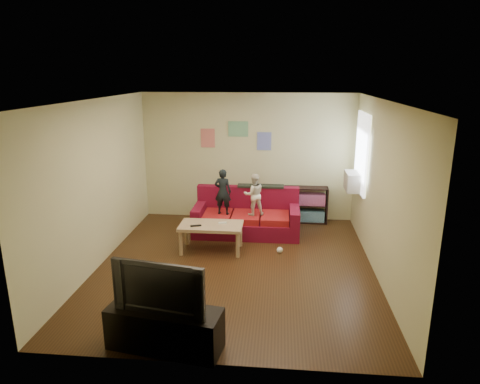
# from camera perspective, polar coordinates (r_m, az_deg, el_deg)

# --- Properties ---
(room_shell) EXTENTS (4.52, 5.02, 2.72)m
(room_shell) POSITION_cam_1_polar(r_m,az_deg,el_deg) (6.73, -0.65, 0.63)
(room_shell) COLOR #3B2310
(room_shell) RESTS_ON ground
(sofa) EXTENTS (2.06, 0.95, 0.91)m
(sofa) POSITION_cam_1_polar(r_m,az_deg,el_deg) (8.52, 0.91, -3.46)
(sofa) COLOR maroon
(sofa) RESTS_ON ground
(child_a) EXTENTS (0.35, 0.25, 0.89)m
(child_a) POSITION_cam_1_polar(r_m,az_deg,el_deg) (8.24, -2.30, 0.03)
(child_a) COLOR black
(child_a) RESTS_ON sofa
(child_b) EXTENTS (0.47, 0.41, 0.82)m
(child_b) POSITION_cam_1_polar(r_m,az_deg,el_deg) (8.19, 1.87, -0.33)
(child_b) COLOR silver
(child_b) RESTS_ON sofa
(coffee_table) EXTENTS (1.11, 0.61, 0.50)m
(coffee_table) POSITION_cam_1_polar(r_m,az_deg,el_deg) (7.64, -3.88, -4.83)
(coffee_table) COLOR tan
(coffee_table) RESTS_ON ground
(remote) EXTENTS (0.20, 0.11, 0.02)m
(remote) POSITION_cam_1_polar(r_m,az_deg,el_deg) (7.54, -5.92, -4.49)
(remote) COLOR black
(remote) RESTS_ON coffee_table
(game_controller) EXTENTS (0.15, 0.08, 0.03)m
(game_controller) POSITION_cam_1_polar(r_m,az_deg,el_deg) (7.62, -2.34, -4.15)
(game_controller) COLOR white
(game_controller) RESTS_ON coffee_table
(bookshelf) EXTENTS (0.96, 0.29, 0.77)m
(bookshelf) POSITION_cam_1_polar(r_m,az_deg,el_deg) (9.21, 8.58, -1.92)
(bookshelf) COLOR black
(bookshelf) RESTS_ON ground
(window) EXTENTS (0.04, 1.08, 1.48)m
(window) POSITION_cam_1_polar(r_m,az_deg,el_deg) (8.39, 15.91, 5.06)
(window) COLOR white
(window) RESTS_ON room_shell
(ac_unit) EXTENTS (0.28, 0.55, 0.35)m
(ac_unit) POSITION_cam_1_polar(r_m,az_deg,el_deg) (8.48, 14.84, 1.38)
(ac_unit) COLOR #B7B2A3
(ac_unit) RESTS_ON window
(artwork_left) EXTENTS (0.30, 0.01, 0.40)m
(artwork_left) POSITION_cam_1_polar(r_m,az_deg,el_deg) (9.18, -4.32, 7.19)
(artwork_left) COLOR #D87266
(artwork_left) RESTS_ON room_shell
(artwork_center) EXTENTS (0.42, 0.01, 0.32)m
(artwork_center) POSITION_cam_1_polar(r_m,az_deg,el_deg) (9.07, -0.25, 8.40)
(artwork_center) COLOR #72B27F
(artwork_center) RESTS_ON room_shell
(artwork_right) EXTENTS (0.30, 0.01, 0.38)m
(artwork_right) POSITION_cam_1_polar(r_m,az_deg,el_deg) (9.07, 3.24, 6.78)
(artwork_right) COLOR #727FCC
(artwork_right) RESTS_ON room_shell
(file_box) EXTENTS (0.39, 0.30, 0.27)m
(file_box) POSITION_cam_1_polar(r_m,az_deg,el_deg) (8.27, 5.26, -5.37)
(file_box) COLOR beige
(file_box) RESTS_ON ground
(tv_stand) EXTENTS (1.38, 0.65, 0.50)m
(tv_stand) POSITION_cam_1_polar(r_m,az_deg,el_deg) (5.25, -9.99, -17.49)
(tv_stand) COLOR black
(tv_stand) RESTS_ON ground
(television) EXTENTS (1.10, 0.34, 0.63)m
(television) POSITION_cam_1_polar(r_m,az_deg,el_deg) (4.96, -10.31, -12.05)
(television) COLOR black
(television) RESTS_ON tv_stand
(tissue) EXTENTS (0.12, 0.12, 0.11)m
(tissue) POSITION_cam_1_polar(r_m,az_deg,el_deg) (7.69, 5.31, -7.71)
(tissue) COLOR white
(tissue) RESTS_ON ground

